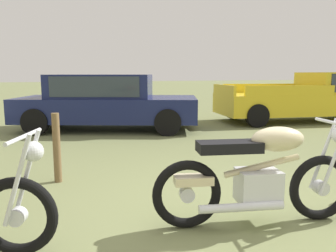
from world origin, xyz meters
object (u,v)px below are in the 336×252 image
(motorcycle_cream, at_px, (259,176))
(fence_post_wooden, at_px, (57,148))
(pickup_truck_yellow, at_px, (314,97))
(car_navy, at_px, (105,99))

(motorcycle_cream, xyz_separation_m, fence_post_wooden, (-1.75, 2.06, -0.01))
(motorcycle_cream, distance_m, fence_post_wooden, 2.70)
(motorcycle_cream, height_order, pickup_truck_yellow, pickup_truck_yellow)
(motorcycle_cream, bearing_deg, car_navy, 105.98)
(motorcycle_cream, distance_m, car_navy, 6.19)
(motorcycle_cream, bearing_deg, pickup_truck_yellow, 55.72)
(car_navy, relative_size, fence_post_wooden, 5.23)
(motorcycle_cream, relative_size, fence_post_wooden, 2.11)
(motorcycle_cream, relative_size, car_navy, 0.40)
(motorcycle_cream, bearing_deg, fence_post_wooden, 143.48)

